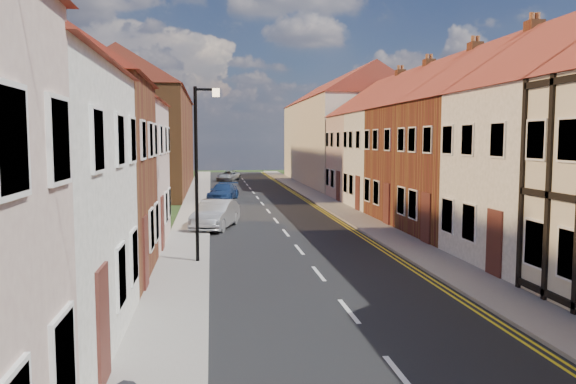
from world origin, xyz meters
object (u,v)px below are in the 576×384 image
lamppost (199,163)px  car_mid (216,214)px  car_far (223,192)px  car_distant (228,176)px

lamppost → car_mid: size_ratio=1.42×
car_mid → car_far: size_ratio=1.02×
car_mid → car_distant: 32.08m
car_mid → lamppost: bearing=-78.5°
lamppost → car_far: bearing=86.5°
car_far → car_distant: size_ratio=1.09×
lamppost → car_far: lamppost is taller
car_far → car_mid: bearing=-79.8°
car_mid → car_distant: (1.59, 32.04, -0.17)m
lamppost → car_mid: (0.61, 7.80, -2.84)m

